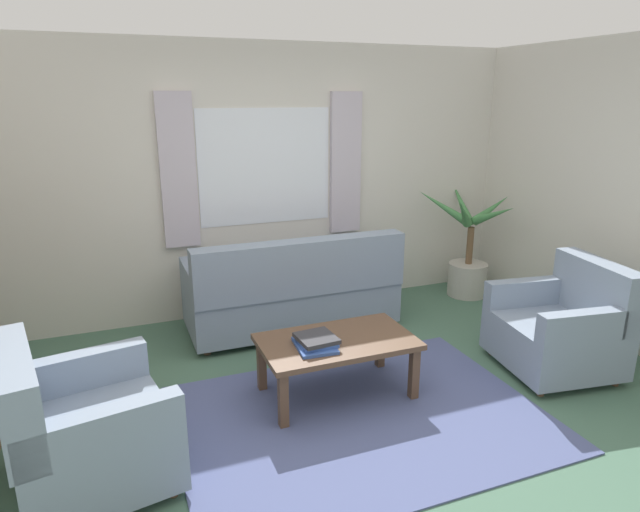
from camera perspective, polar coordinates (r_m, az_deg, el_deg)
name	(u,v)px	position (r m, az deg, el deg)	size (l,w,h in m)	color
ground_plane	(361,418)	(3.90, 4.27, -16.46)	(6.24, 6.24, 0.00)	#476B56
wall_back	(264,181)	(5.46, -5.81, 7.71)	(5.32, 0.12, 2.60)	silver
window_with_curtains	(266,167)	(5.36, -5.61, 9.17)	(1.98, 0.07, 1.40)	white
area_rug	(361,418)	(3.90, 4.27, -16.38)	(2.44, 1.80, 0.01)	#4C5684
couch	(293,292)	(5.08, -2.80, -3.76)	(1.90, 0.82, 0.92)	gray
armchair_left	(80,430)	(3.41, -23.61, -16.21)	(0.96, 0.97, 0.88)	gray
armchair_right	(562,327)	(4.76, 23.83, -6.79)	(0.93, 0.95, 0.88)	gray
coffee_table	(337,346)	(3.99, 1.76, -9.36)	(1.10, 0.64, 0.44)	brown
book_stack_on_table	(316,342)	(3.84, -0.43, -8.89)	(0.29, 0.34, 0.08)	#335199
potted_plant	(468,257)	(6.15, 15.08, -0.13)	(1.04, 1.06, 1.21)	#B7B2A8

